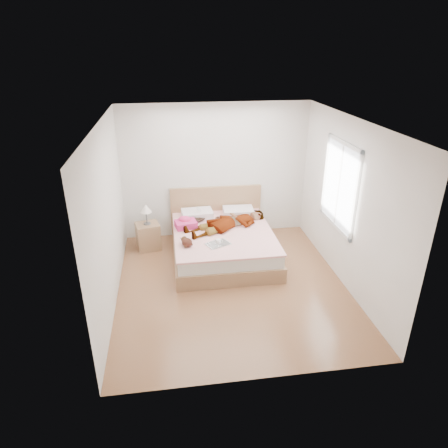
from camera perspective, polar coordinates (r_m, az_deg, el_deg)
name	(u,v)px	position (r m, az deg, el deg)	size (l,w,h in m)	color
ground	(232,285)	(6.52, 1.09, -8.69)	(4.00, 4.00, 0.00)	#54341A
woman	(228,220)	(7.26, 0.57, 0.54)	(0.62, 1.64, 0.23)	white
hair	(195,216)	(7.64, -4.18, 1.15)	(0.45, 0.55, 0.08)	black
phone	(199,209)	(7.54, -3.66, 2.13)	(0.05, 0.10, 0.01)	silver
room_shell	(340,186)	(6.62, 16.18, 5.29)	(4.00, 4.00, 4.00)	white
bed	(223,241)	(7.27, -0.21, -2.45)	(1.80, 2.08, 1.00)	brown
towel	(186,223)	(7.26, -5.52, 0.15)	(0.42, 0.36, 0.20)	#D3396E
magazine	(218,244)	(6.64, -0.83, -2.85)	(0.46, 0.39, 0.02)	white
coffee_mug	(219,242)	(6.62, -0.79, -2.56)	(0.12, 0.09, 0.09)	white
plush_toy	(186,242)	(6.59, -5.38, -2.55)	(0.23, 0.28, 0.14)	black
nightstand	(148,234)	(7.61, -10.80, -1.45)	(0.49, 0.45, 0.89)	brown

